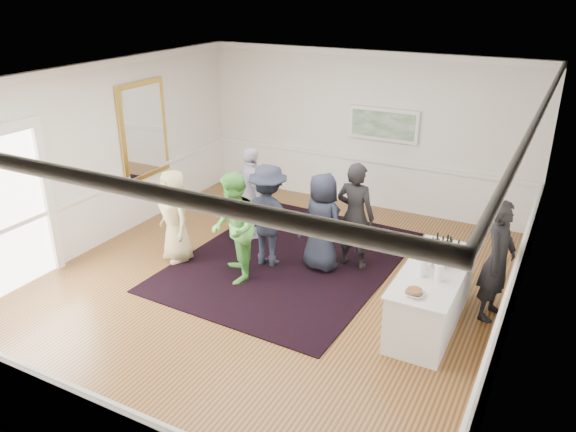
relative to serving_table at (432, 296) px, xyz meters
The scene contains 23 objects.
floor 2.52m from the serving_table, behind, with size 8.00×8.00×0.00m, color olive.
ceiling 3.72m from the serving_table, behind, with size 7.00×8.00×0.02m, color white.
wall_left 6.10m from the serving_table, behind, with size 0.02×8.00×3.20m, color white.
wall_right 1.56m from the serving_table, ahead, with size 0.02×8.00×3.20m, color white.
wall_back 4.72m from the serving_table, 122.89° to the left, with size 7.00×0.02×3.20m, color white.
wall_front 4.99m from the serving_table, 120.78° to the right, with size 7.00×0.02×3.20m, color white.
wainscoting 2.49m from the serving_table, behind, with size 7.00×8.00×1.00m, color white, non-canonical shape.
mirror 6.19m from the serving_table, 169.16° to the left, with size 0.05×1.25×1.85m.
doorway 6.35m from the serving_table, 160.79° to the right, with size 0.10×1.78×2.56m.
landscape_painting 4.52m from the serving_table, 118.82° to the left, with size 1.44×0.06×0.66m.
area_rug 2.73m from the serving_table, 163.72° to the left, with size 3.32×4.36×0.02m, color black.
serving_table is the anchor object (origin of this frame).
bartender 1.04m from the serving_table, 39.21° to the left, with size 0.65×0.42×1.77m, color black.
guest_tan 4.35m from the serving_table, behind, with size 0.78×0.51×1.60m, color tan.
guest_green 3.13m from the serving_table, behind, with size 0.86×0.67×1.78m, color #54B247.
guest_lilac 3.91m from the serving_table, 160.58° to the left, with size 1.01×0.42×1.72m, color silver.
guest_dark_a 2.94m from the serving_table, behind, with size 1.13×0.65×1.75m, color #1B202D.
guest_dark_b 1.98m from the serving_table, 145.36° to the left, with size 0.66×0.43×1.81m, color black.
guest_navy 2.20m from the serving_table, 159.01° to the left, with size 0.81×0.53×1.65m, color #1B202D.
wine_bottles 0.74m from the serving_table, 87.59° to the left, with size 0.41×0.26×0.31m.
juice_pitchers 0.58m from the serving_table, 103.15° to the right, with size 0.38×0.35×0.24m.
ice_bucket 0.55m from the serving_table, 86.02° to the left, with size 0.26×0.26×0.24m, color silver.
nut_bowl 0.91m from the serving_table, 93.87° to the right, with size 0.25×0.25×0.08m.
Camera 1 is at (3.84, -6.68, 4.46)m, focal length 35.00 mm.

